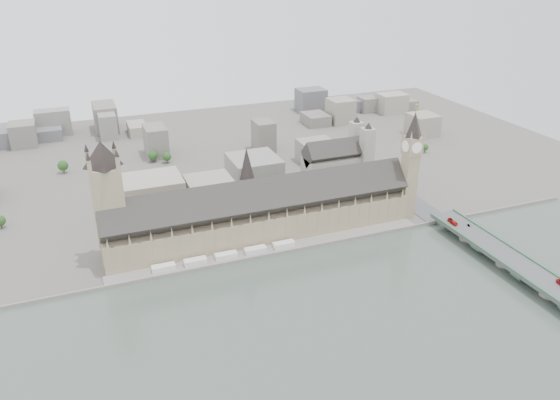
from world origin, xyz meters
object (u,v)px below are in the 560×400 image
object	(u,v)px
victoria_tower	(108,197)
westminster_bridge	(498,255)
palace_of_westminster	(261,213)
red_bus_north	(453,222)
car_silver	(469,225)
westminster_abbey	(338,164)
elizabeth_tower	(411,158)

from	to	relation	value
victoria_tower	westminster_bridge	size ratio (longest dim) A/B	0.31
palace_of_westminster	red_bus_north	xyz separation A→B (m)	(156.26, -56.23, -10.86)
palace_of_westminster	car_silver	world-z (taller)	palace_of_westminster
victoria_tower	westminster_abbey	xyz separation A→B (m)	(232.92, 69.00, -30.12)
victoria_tower	red_bus_north	bearing A→B (deg)	-12.66
westminster_bridge	westminster_abbey	size ratio (longest dim) A/B	4.78
palace_of_westminster	westminster_bridge	size ratio (longest dim) A/B	0.82
victoria_tower	westminster_bridge	xyz separation A→B (m)	(284.00, -113.50, -50.08)
palace_of_westminster	elizabeth_tower	world-z (taller)	elizabeth_tower
red_bus_north	elizabeth_tower	bearing A→B (deg)	115.70
elizabeth_tower	car_silver	distance (m)	76.78
palace_of_westminster	westminster_abbey	size ratio (longest dim) A/B	3.90
car_silver	westminster_bridge	bearing A→B (deg)	-75.21
westminster_abbey	elizabeth_tower	bearing A→B (deg)	-72.71
elizabeth_tower	victoria_tower	xyz separation A→B (m)	(-260.00, 18.00, -2.88)
westminster_abbey	red_bus_north	distance (m)	139.75
elizabeth_tower	red_bus_north	xyz separation A→B (m)	(18.26, -44.53, -46.24)
elizabeth_tower	westminster_abbey	size ratio (longest dim) A/B	1.58
elizabeth_tower	westminster_abbey	xyz separation A→B (m)	(-27.08, 87.00, -33.01)
palace_of_westminster	victoria_tower	size ratio (longest dim) A/B	2.65
victoria_tower	westminster_abbey	bearing A→B (deg)	16.50
elizabeth_tower	westminster_bridge	size ratio (longest dim) A/B	0.33
westminster_abbey	palace_of_westminster	bearing A→B (deg)	-145.83
palace_of_westminster	westminster_bridge	distance (m)	195.05
palace_of_westminster	elizabeth_tower	distance (m)	142.94
palace_of_westminster	westminster_abbey	distance (m)	134.09
elizabeth_tower	westminster_abbey	bearing A→B (deg)	107.29
westminster_bridge	car_silver	bearing A→B (deg)	83.93
westminster_bridge	red_bus_north	xyz separation A→B (m)	(-5.74, 50.97, 6.72)
elizabeth_tower	red_bus_north	distance (m)	66.74
westminster_bridge	car_silver	distance (m)	42.66
palace_of_westminster	elizabeth_tower	bearing A→B (deg)	-4.85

